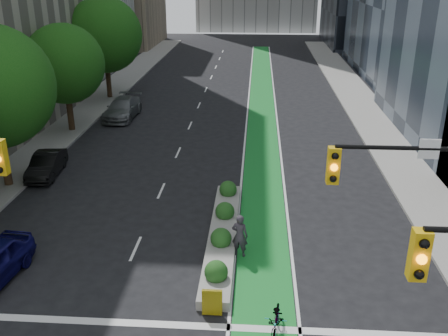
# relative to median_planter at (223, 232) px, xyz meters

# --- Properties ---
(sidewalk_left) EXTENTS (3.60, 90.00, 0.15)m
(sidewalk_left) POSITION_rel_median_planter_xyz_m (-13.00, 17.96, -0.30)
(sidewalk_left) COLOR gray
(sidewalk_left) RESTS_ON ground
(sidewalk_right) EXTENTS (3.60, 90.00, 0.15)m
(sidewalk_right) POSITION_rel_median_planter_xyz_m (10.60, 17.96, -0.30)
(sidewalk_right) COLOR gray
(sidewalk_right) RESTS_ON ground
(bike_lane_paint) EXTENTS (2.20, 70.00, 0.01)m
(bike_lane_paint) POSITION_rel_median_planter_xyz_m (1.80, 22.96, -0.37)
(bike_lane_paint) COLOR #167C2A
(bike_lane_paint) RESTS_ON ground
(tree_midfar) EXTENTS (5.60, 5.60, 7.76)m
(tree_midfar) POSITION_rel_median_planter_xyz_m (-12.20, 14.96, 4.57)
(tree_midfar) COLOR black
(tree_midfar) RESTS_ON ground
(tree_far) EXTENTS (6.60, 6.60, 9.00)m
(tree_far) POSITION_rel_median_planter_xyz_m (-12.20, 24.96, 5.32)
(tree_far) COLOR black
(tree_far) RESTS_ON ground
(median_planter) EXTENTS (1.20, 10.26, 1.10)m
(median_planter) POSITION_rel_median_planter_xyz_m (0.00, 0.00, 0.00)
(median_planter) COLOR gray
(median_planter) RESTS_ON ground
(bicycle) EXTENTS (0.92, 2.07, 1.05)m
(bicycle) POSITION_rel_median_planter_xyz_m (2.19, -6.07, 0.15)
(bicycle) COLOR gray
(bicycle) RESTS_ON ground
(cyclist) EXTENTS (0.78, 0.61, 1.90)m
(cyclist) POSITION_rel_median_planter_xyz_m (0.80, -1.27, 0.58)
(cyclist) COLOR #342E38
(cyclist) RESTS_ON ground
(parked_car_left_mid) EXTENTS (1.77, 4.14, 1.33)m
(parked_car_left_mid) POSITION_rel_median_planter_xyz_m (-10.70, 6.68, 0.29)
(parked_car_left_mid) COLOR black
(parked_car_left_mid) RESTS_ON ground
(parked_car_left_far) EXTENTS (2.34, 5.45, 1.57)m
(parked_car_left_far) POSITION_rel_median_planter_xyz_m (-9.35, 18.74, 0.41)
(parked_car_left_far) COLOR slate
(parked_car_left_far) RESTS_ON ground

